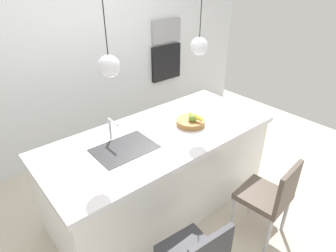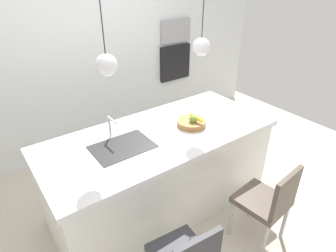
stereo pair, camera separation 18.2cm
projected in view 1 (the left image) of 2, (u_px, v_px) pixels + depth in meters
floor at (161, 202)px, 3.31m from camera, size 6.60×6.60×0.00m
back_wall at (82, 61)px, 3.79m from camera, size 6.00×0.10×2.60m
kitchen_island at (161, 170)px, 3.09m from camera, size 2.39×1.06×0.93m
sink_basin at (125, 149)px, 2.63m from camera, size 0.56×0.40×0.02m
faucet at (111, 126)px, 2.70m from camera, size 0.02×0.17×0.22m
fruit_bowl at (191, 121)px, 3.00m from camera, size 0.30×0.30×0.15m
microwave at (166, 31)px, 4.41m from camera, size 0.54×0.08×0.34m
oven at (166, 62)px, 4.66m from camera, size 0.56×0.08×0.56m
chair_middle at (270, 196)px, 2.68m from camera, size 0.46×0.48×0.89m
pendant_light_left at (109, 66)px, 2.20m from camera, size 0.18×0.18×0.78m
pendant_light_right at (199, 46)px, 2.76m from camera, size 0.18×0.18×0.78m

